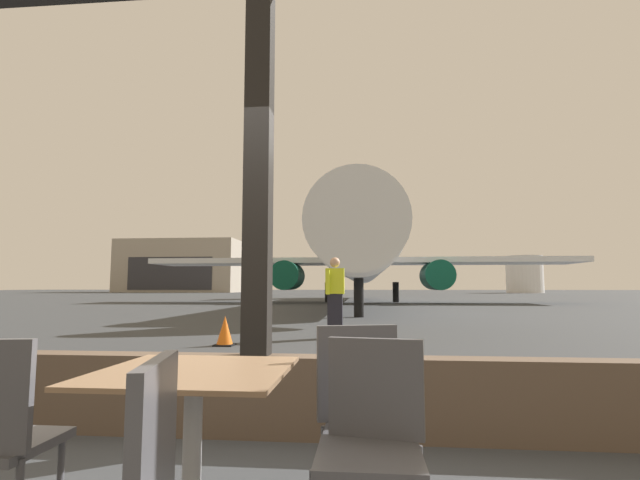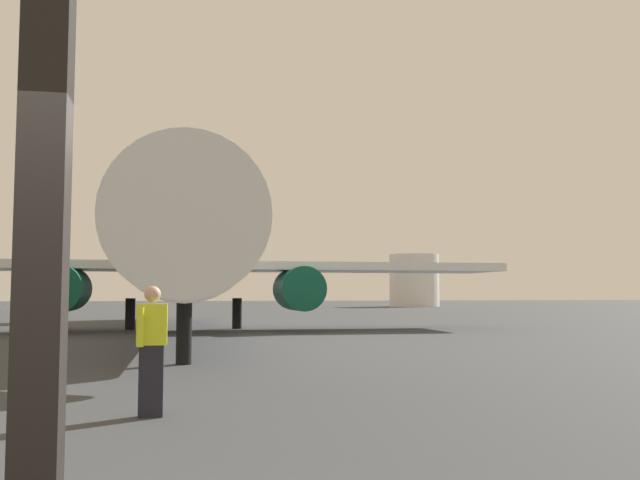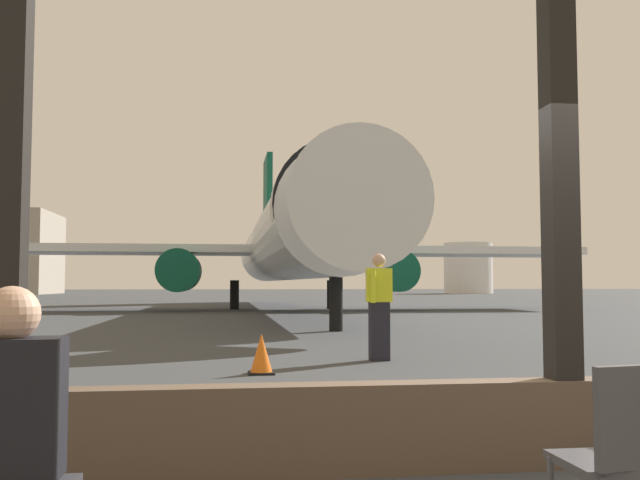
% 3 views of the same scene
% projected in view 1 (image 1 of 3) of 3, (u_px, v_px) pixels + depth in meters
% --- Properties ---
extents(ground_plane, '(220.00, 220.00, 0.00)m').
position_uv_depth(ground_plane, '(356.00, 298.00, 43.09)').
color(ground_plane, '#383A3D').
extents(window_frame, '(7.57, 0.24, 3.83)m').
position_uv_depth(window_frame, '(258.00, 249.00, 3.61)').
color(window_frame, brown).
rests_on(window_frame, ground).
extents(dining_table, '(0.80, 0.80, 0.75)m').
position_uv_depth(dining_table, '(192.00, 443.00, 1.99)').
color(dining_table, '#8C6B4C').
rests_on(dining_table, ground).
extents(cafe_chair_window_left, '(0.47, 0.47, 0.92)m').
position_uv_depth(cafe_chair_window_left, '(363.00, 409.00, 2.17)').
color(cafe_chair_window_left, '#4C4C51').
rests_on(cafe_chair_window_left, ground).
extents(cafe_chair_window_right, '(0.44, 0.44, 0.89)m').
position_uv_depth(cafe_chair_window_right, '(372.00, 431.00, 1.85)').
color(cafe_chair_window_right, '#4C4C51').
rests_on(cafe_chair_window_right, ground).
extents(airplane, '(28.77, 34.67, 9.84)m').
position_uv_depth(airplane, '(361.00, 256.00, 30.73)').
color(airplane, silver).
rests_on(airplane, ground).
extents(ground_crew_worker, '(0.40, 0.48, 1.74)m').
position_uv_depth(ground_crew_worker, '(335.00, 296.00, 10.05)').
color(ground_crew_worker, black).
rests_on(ground_crew_worker, ground).
extents(traffic_cone, '(0.36, 0.36, 0.56)m').
position_uv_depth(traffic_cone, '(225.00, 332.00, 8.77)').
color(traffic_cone, orange).
rests_on(traffic_cone, ground).
extents(distant_hangar, '(22.61, 13.26, 9.94)m').
position_uv_depth(distant_hangar, '(184.00, 267.00, 91.00)').
color(distant_hangar, '#9E9384').
rests_on(distant_hangar, ground).
extents(fuel_storage_tank, '(6.10, 6.10, 6.40)m').
position_uv_depth(fuel_storage_tank, '(524.00, 274.00, 80.55)').
color(fuel_storage_tank, white).
rests_on(fuel_storage_tank, ground).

